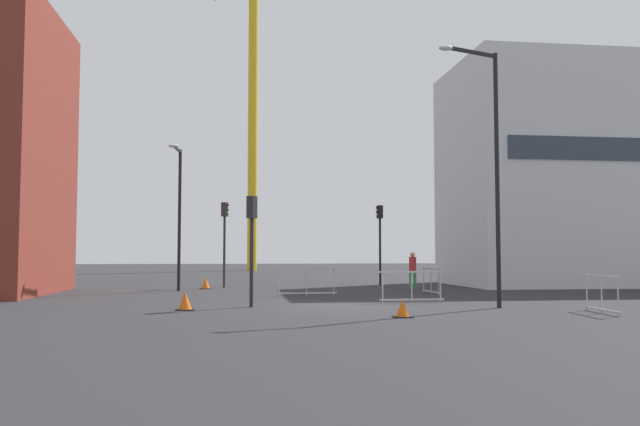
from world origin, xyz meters
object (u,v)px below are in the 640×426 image
at_px(construction_crane, 255,79).
at_px(traffic_light_median, 225,230).
at_px(traffic_light_crosswalk, 252,232).
at_px(traffic_cone_by_barrier, 206,284).
at_px(traffic_light_island, 380,232).
at_px(traffic_cone_striped, 403,309).
at_px(streetlamp_short, 179,205).
at_px(pedestrian_walking, 413,267).
at_px(streetlamp_tall, 490,155).
at_px(traffic_cone_orange, 185,302).

height_order(construction_crane, traffic_light_median, construction_crane).
bearing_deg(traffic_light_crosswalk, traffic_cone_by_barrier, 100.13).
xyz_separation_m(traffic_light_island, traffic_cone_striped, (-3.20, -16.98, -2.60)).
height_order(traffic_cone_striped, traffic_cone_by_barrier, traffic_cone_by_barrier).
xyz_separation_m(traffic_light_island, traffic_cone_by_barrier, (-8.99, -2.54, -2.57)).
height_order(construction_crane, traffic_cone_striped, construction_crane).
relative_size(traffic_light_crosswalk, traffic_cone_striped, 7.23).
bearing_deg(streetlamp_short, construction_crane, 82.54).
distance_m(traffic_light_crosswalk, pedestrian_walking, 12.23).
relative_size(traffic_light_median, traffic_light_island, 0.99).
distance_m(construction_crane, traffic_light_crosswalk, 44.54).
xyz_separation_m(traffic_light_crosswalk, traffic_light_median, (-1.05, 11.86, 0.43)).
height_order(streetlamp_tall, pedestrian_walking, streetlamp_tall).
bearing_deg(traffic_light_island, traffic_cone_striped, -100.67).
bearing_deg(traffic_light_median, traffic_light_island, 9.19).
height_order(streetlamp_tall, traffic_light_island, streetlamp_tall).
bearing_deg(pedestrian_walking, traffic_cone_striped, -106.60).
relative_size(pedestrian_walking, traffic_cone_orange, 3.17).
distance_m(streetlamp_short, traffic_light_median, 3.80).
xyz_separation_m(traffic_light_island, traffic_cone_orange, (-9.08, -14.02, -2.57)).
bearing_deg(streetlamp_tall, construction_crane, 98.10).
bearing_deg(traffic_cone_by_barrier, traffic_light_crosswalk, -79.87).
distance_m(construction_crane, streetlamp_tall, 45.48).
xyz_separation_m(traffic_cone_orange, traffic_cone_striped, (5.88, -2.96, -0.03)).
relative_size(construction_crane, streetlamp_tall, 3.60).
relative_size(construction_crane, traffic_light_crosswalk, 8.26).
bearing_deg(traffic_cone_orange, traffic_light_crosswalk, 23.08).
bearing_deg(pedestrian_walking, traffic_light_island, 100.43).
distance_m(construction_crane, traffic_light_island, 32.89).
height_order(construction_crane, traffic_cone_by_barrier, construction_crane).
relative_size(streetlamp_tall, traffic_light_island, 1.90).
bearing_deg(traffic_light_median, traffic_cone_by_barrier, -124.83).
distance_m(construction_crane, traffic_cone_orange, 46.22).
relative_size(streetlamp_tall, traffic_cone_striped, 16.56).
height_order(traffic_light_median, traffic_light_island, traffic_light_island).
bearing_deg(traffic_cone_striped, streetlamp_short, 118.83).
distance_m(traffic_light_crosswalk, traffic_cone_by_barrier, 11.01).
distance_m(traffic_light_crosswalk, traffic_light_island, 14.97).
height_order(streetlamp_short, traffic_light_median, streetlamp_short).
distance_m(traffic_light_median, traffic_cone_orange, 12.99).
relative_size(traffic_light_median, traffic_cone_orange, 7.66).
bearing_deg(streetlamp_short, traffic_light_island, 23.36).
xyz_separation_m(streetlamp_short, traffic_cone_striped, (6.94, -12.61, -3.63)).
distance_m(traffic_cone_orange, traffic_cone_striped, 6.58).
bearing_deg(streetlamp_tall, traffic_cone_striped, -145.35).
bearing_deg(traffic_cone_by_barrier, pedestrian_walking, -7.76).
distance_m(streetlamp_short, traffic_cone_orange, 10.35).
bearing_deg(traffic_light_median, construction_crane, 85.58).
bearing_deg(traffic_cone_striped, streetlamp_tall, 34.65).
bearing_deg(streetlamp_tall, traffic_light_island, 91.02).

